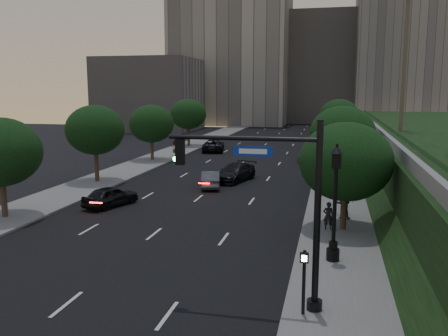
% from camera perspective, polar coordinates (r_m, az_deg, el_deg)
% --- Properties ---
extents(ground, '(160.00, 160.00, 0.00)m').
position_cam_1_polar(ground, '(22.69, -13.08, -11.48)').
color(ground, black).
rests_on(ground, ground).
extents(road_surface, '(16.00, 140.00, 0.02)m').
position_cam_1_polar(road_surface, '(50.53, 1.91, 0.33)').
color(road_surface, black).
rests_on(road_surface, ground).
extents(sidewalk_right, '(4.50, 140.00, 0.15)m').
position_cam_1_polar(sidewalk_right, '(49.62, 13.61, -0.02)').
color(sidewalk_right, slate).
rests_on(sidewalk_right, ground).
extents(sidewalk_left, '(4.50, 140.00, 0.15)m').
position_cam_1_polar(sidewalk_left, '(53.41, -8.95, 0.79)').
color(sidewalk_left, slate).
rests_on(sidewalk_left, ground).
extents(parapet_wall, '(0.35, 90.00, 0.70)m').
position_cam_1_polar(parapet_wall, '(47.28, 17.78, 4.56)').
color(parapet_wall, slate).
rests_on(parapet_wall, embankment).
extents(office_block_left, '(26.00, 20.00, 32.00)m').
position_cam_1_polar(office_block_left, '(113.72, 0.99, 13.47)').
color(office_block_left, gray).
rests_on(office_block_left, ground).
extents(office_block_mid, '(22.00, 18.00, 26.00)m').
position_cam_1_polar(office_block_mid, '(121.13, 11.49, 11.62)').
color(office_block_mid, gray).
rests_on(office_block_mid, ground).
extents(office_block_right, '(20.00, 22.00, 36.00)m').
position_cam_1_polar(office_block_right, '(116.31, 20.65, 13.78)').
color(office_block_right, gray).
rests_on(office_block_right, ground).
extents(office_block_filler, '(18.00, 16.00, 14.00)m').
position_cam_1_polar(office_block_filler, '(95.81, -8.93, 8.73)').
color(office_block_filler, gray).
rests_on(office_block_filler, ground).
extents(tree_right_a, '(5.20, 5.20, 6.24)m').
position_cam_1_polar(tree_right_a, '(27.28, 14.43, 0.74)').
color(tree_right_a, '#38281C').
rests_on(tree_right_a, ground).
extents(tree_right_b, '(5.20, 5.20, 6.74)m').
position_cam_1_polar(tree_right_b, '(39.14, 14.06, 4.04)').
color(tree_right_b, '#38281C').
rests_on(tree_right_b, ground).
extents(tree_right_c, '(5.20, 5.20, 6.24)m').
position_cam_1_polar(tree_right_c, '(52.13, 13.80, 4.79)').
color(tree_right_c, '#38281C').
rests_on(tree_right_c, ground).
extents(tree_right_d, '(5.20, 5.20, 6.74)m').
position_cam_1_polar(tree_right_d, '(66.07, 13.67, 6.15)').
color(tree_right_d, '#38281C').
rests_on(tree_right_d, ground).
extents(tree_right_e, '(5.20, 5.20, 6.24)m').
position_cam_1_polar(tree_right_e, '(81.08, 13.55, 6.36)').
color(tree_right_e, '#38281C').
rests_on(tree_right_e, ground).
extents(tree_left_a, '(5.00, 5.00, 6.34)m').
position_cam_1_polar(tree_left_a, '(32.11, -25.32, 1.74)').
color(tree_left_a, '#38281C').
rests_on(tree_left_a, ground).
extents(tree_left_b, '(5.00, 5.00, 6.71)m').
position_cam_1_polar(tree_left_b, '(42.09, -15.26, 4.44)').
color(tree_left_b, '#38281C').
rests_on(tree_left_b, ground).
extents(tree_left_c, '(5.00, 5.00, 6.34)m').
position_cam_1_polar(tree_left_c, '(53.90, -8.72, 5.29)').
color(tree_left_c, '#38281C').
rests_on(tree_left_c, ground).
extents(tree_left_d, '(5.00, 5.00, 6.71)m').
position_cam_1_polar(tree_left_d, '(67.06, -4.30, 6.48)').
color(tree_left_d, '#38281C').
rests_on(tree_left_d, ground).
extents(traffic_signal_mast, '(5.68, 0.56, 7.00)m').
position_cam_1_polar(traffic_signal_mast, '(17.01, 7.47, -5.40)').
color(traffic_signal_mast, black).
rests_on(traffic_signal_mast, ground).
extents(street_lamp, '(0.64, 0.64, 5.62)m').
position_cam_1_polar(street_lamp, '(22.31, 13.17, -4.74)').
color(street_lamp, black).
rests_on(street_lamp, ground).
extents(pedestrian_signal, '(0.30, 0.33, 2.50)m').
position_cam_1_polar(pedestrian_signal, '(17.14, 9.59, -12.76)').
color(pedestrian_signal, black).
rests_on(pedestrian_signal, ground).
extents(sedan_near_left, '(3.03, 4.54, 1.44)m').
position_cam_1_polar(sedan_near_left, '(33.69, -13.49, -3.32)').
color(sedan_near_left, black).
rests_on(sedan_near_left, ground).
extents(sedan_mid_left, '(2.41, 4.44, 1.39)m').
position_cam_1_polar(sedan_mid_left, '(39.06, -1.61, -1.35)').
color(sedan_mid_left, '#4B4E52').
rests_on(sedan_mid_left, ground).
extents(sedan_far_left, '(3.57, 6.04, 1.57)m').
position_cam_1_polar(sedan_far_left, '(61.73, -1.27, 2.72)').
color(sedan_far_left, black).
rests_on(sedan_far_left, ground).
extents(sedan_near_right, '(3.51, 5.72, 1.55)m').
position_cam_1_polar(sedan_near_right, '(41.74, 1.29, -0.54)').
color(sedan_near_right, black).
rests_on(sedan_near_right, ground).
extents(sedan_far_right, '(2.68, 4.51, 1.44)m').
position_cam_1_polar(sedan_far_right, '(51.77, 10.01, 1.21)').
color(sedan_far_right, slate).
rests_on(sedan_far_right, ground).
extents(pedestrian_a, '(0.61, 0.42, 1.60)m').
position_cam_1_polar(pedestrian_a, '(27.51, 12.43, -5.64)').
color(pedestrian_a, black).
rests_on(pedestrian_a, sidewalk_right).
extents(pedestrian_b, '(0.95, 0.78, 1.81)m').
position_cam_1_polar(pedestrian_b, '(30.06, 14.20, -4.23)').
color(pedestrian_b, black).
rests_on(pedestrian_b, sidewalk_right).
extents(pedestrian_c, '(1.02, 0.45, 1.73)m').
position_cam_1_polar(pedestrian_c, '(30.94, 14.31, -3.92)').
color(pedestrian_c, black).
rests_on(pedestrian_c, sidewalk_right).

